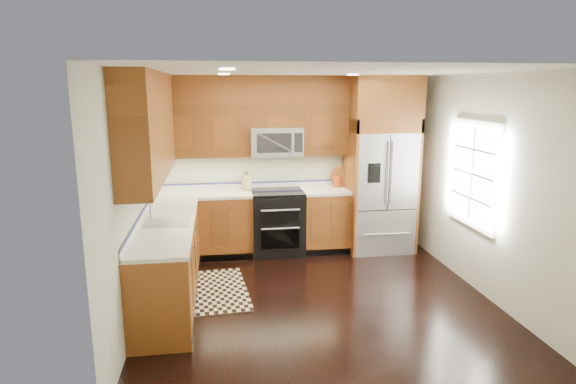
{
  "coord_description": "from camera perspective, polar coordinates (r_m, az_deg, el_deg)",
  "views": [
    {
      "loc": [
        -1.11,
        -5.18,
        2.43
      ],
      "look_at": [
        -0.25,
        0.6,
        1.16
      ],
      "focal_mm": 30.0,
      "sensor_mm": 36.0,
      "label": 1
    }
  ],
  "objects": [
    {
      "name": "cutting_board",
      "position": [
        7.42,
        6.24,
        0.69
      ],
      "size": [
        0.36,
        0.36,
        0.02
      ],
      "primitive_type": "cylinder",
      "rotation": [
        0.0,
        0.0,
        -0.14
      ],
      "color": "brown",
      "rests_on": "countertop"
    },
    {
      "name": "utensil_crock",
      "position": [
        7.4,
        5.88,
        1.58
      ],
      "size": [
        0.14,
        0.14,
        0.37
      ],
      "color": "#AF3F15",
      "rests_on": "countertop"
    },
    {
      "name": "range",
      "position": [
        7.18,
        -1.25,
        -3.6
      ],
      "size": [
        0.76,
        0.67,
        0.95
      ],
      "color": "black",
      "rests_on": "ground"
    },
    {
      "name": "wall_left",
      "position": [
        5.38,
        -17.78,
        -0.48
      ],
      "size": [
        0.02,
        4.0,
        2.6
      ],
      "primitive_type": "cube",
      "color": "silver",
      "rests_on": "ground"
    },
    {
      "name": "refrigerator",
      "position": [
        7.31,
        10.91,
        3.18
      ],
      "size": [
        0.98,
        0.75,
        2.6
      ],
      "color": "#B2B2B7",
      "rests_on": "ground"
    },
    {
      "name": "knife_block",
      "position": [
        7.19,
        -4.95,
        1.17
      ],
      "size": [
        0.14,
        0.16,
        0.27
      ],
      "color": "tan",
      "rests_on": "countertop"
    },
    {
      "name": "microwave",
      "position": [
        7.07,
        -1.44,
        6.01
      ],
      "size": [
        0.76,
        0.4,
        0.42
      ],
      "color": "#B2B2B7",
      "rests_on": "ground"
    },
    {
      "name": "ground",
      "position": [
        5.83,
        3.38,
        -12.4
      ],
      "size": [
        4.0,
        4.0,
        0.0
      ],
      "primitive_type": "plane",
      "color": "black",
      "rests_on": "ground"
    },
    {
      "name": "base_cabinets",
      "position": [
        6.4,
        -9.17,
        -5.94
      ],
      "size": [
        2.85,
        3.0,
        0.9
      ],
      "color": "brown",
      "rests_on": "ground"
    },
    {
      "name": "rug",
      "position": [
        6.07,
        -8.77,
        -11.43
      ],
      "size": [
        0.9,
        1.38,
        0.01
      ],
      "primitive_type": "cube",
      "rotation": [
        0.0,
        0.0,
        0.08
      ],
      "color": "black",
      "rests_on": "ground"
    },
    {
      "name": "sink_faucet",
      "position": [
        5.63,
        -14.56,
        -2.94
      ],
      "size": [
        0.54,
        0.44,
        0.37
      ],
      "color": "#B2B2B7",
      "rests_on": "countertop"
    },
    {
      "name": "upper_cabinets",
      "position": [
        6.28,
        -8.91,
        8.42
      ],
      "size": [
        2.85,
        3.0,
        1.15
      ],
      "color": "brown",
      "rests_on": "ground"
    },
    {
      "name": "wall_back",
      "position": [
        7.35,
        0.33,
        3.42
      ],
      "size": [
        4.0,
        0.02,
        2.6
      ],
      "primitive_type": "cube",
      "color": "silver",
      "rests_on": "ground"
    },
    {
      "name": "countertop",
      "position": [
        6.38,
        -8.03,
        -1.56
      ],
      "size": [
        2.86,
        3.01,
        0.04
      ],
      "color": "silver",
      "rests_on": "base_cabinets"
    },
    {
      "name": "wall_right",
      "position": [
        6.15,
        22.11,
        0.75
      ],
      "size": [
        0.02,
        4.0,
        2.6
      ],
      "primitive_type": "cube",
      "color": "silver",
      "rests_on": "ground"
    },
    {
      "name": "window",
      "position": [
        6.29,
        21.1,
        2.0
      ],
      "size": [
        0.04,
        1.1,
        1.3
      ],
      "color": "white",
      "rests_on": "ground"
    }
  ]
}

